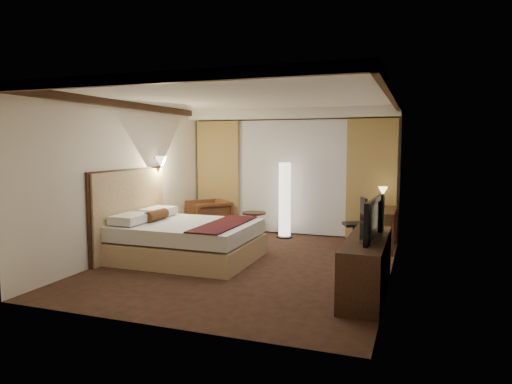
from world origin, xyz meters
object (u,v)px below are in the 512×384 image
(armchair, at_px, (209,216))
(office_chair, at_px, (354,223))
(floor_lamp, at_px, (285,200))
(side_table, at_px, (254,225))
(television, at_px, (365,212))
(bed, at_px, (188,240))
(desk, at_px, (380,229))
(dresser, at_px, (366,266))

(armchair, bearing_deg, office_chair, 42.19)
(floor_lamp, relative_size, office_chair, 1.67)
(side_table, xyz_separation_m, television, (2.59, -2.89, 0.81))
(television, bearing_deg, office_chair, 14.95)
(bed, xyz_separation_m, floor_lamp, (1.04, 2.33, 0.47))
(side_table, distance_m, desk, 2.57)
(side_table, bearing_deg, floor_lamp, 22.95)
(armchair, bearing_deg, side_table, 47.49)
(dresser, bearing_deg, office_chair, 101.00)
(side_table, bearing_deg, armchair, -177.14)
(side_table, distance_m, television, 3.96)
(bed, bearing_deg, office_chair, 36.72)
(television, bearing_deg, side_table, 46.41)
(floor_lamp, bearing_deg, dresser, -57.16)
(bed, bearing_deg, desk, 32.81)
(armchair, bearing_deg, desk, 43.31)
(side_table, height_order, office_chair, office_chair)
(armchair, height_order, dresser, armchair)
(desk, xyz_separation_m, dresser, (0.05, -2.75, -0.00))
(floor_lamp, bearing_deg, armchair, -169.43)
(bed, distance_m, television, 3.23)
(floor_lamp, xyz_separation_m, desk, (1.98, -0.38, -0.42))
(floor_lamp, relative_size, television, 1.37)
(desk, height_order, dresser, desk)
(side_table, relative_size, floor_lamp, 0.34)
(office_chair, relative_size, television, 0.82)
(desk, bearing_deg, floor_lamp, 168.98)
(desk, relative_size, television, 1.02)
(armchair, height_order, side_table, armchair)
(side_table, xyz_separation_m, desk, (2.57, -0.13, 0.10))
(bed, relative_size, floor_lamp, 1.41)
(side_table, bearing_deg, office_chair, -5.03)
(armchair, relative_size, office_chair, 0.88)
(office_chair, bearing_deg, television, -101.32)
(office_chair, bearing_deg, side_table, 153.26)
(side_table, bearing_deg, desk, -2.99)
(office_chair, bearing_deg, bed, -164.99)
(bed, height_order, floor_lamp, floor_lamp)
(desk, xyz_separation_m, television, (0.02, -2.75, 0.71))
(floor_lamp, bearing_deg, desk, -11.02)
(dresser, bearing_deg, bed, 165.21)
(bed, xyz_separation_m, armchair, (-0.58, 2.03, 0.09))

